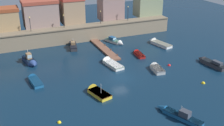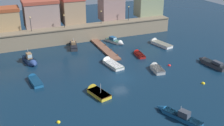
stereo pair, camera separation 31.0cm
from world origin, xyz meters
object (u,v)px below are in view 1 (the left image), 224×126
(mooring_buoy_0, at_px, (203,83))
(mooring_buoy_2, at_px, (59,123))
(quay_lamp_3, at_px, (128,11))
(moored_boat_0, at_px, (73,45))
(moored_boat_4, at_px, (210,63))
(moored_boat_12, at_px, (30,61))
(quay_lamp_0, at_px, (30,22))
(moored_boat_3, at_px, (110,62))
(quay_lamp_2, at_px, (100,15))
(moored_boat_7, at_px, (157,43))
(moored_boat_9, at_px, (156,68))
(mooring_buoy_1, at_px, (169,66))
(moored_boat_2, at_px, (178,114))
(moored_boat_6, at_px, (96,91))
(moored_boat_11, at_px, (138,53))
(quay_lamp_1, at_px, (64,19))
(moored_boat_10, at_px, (116,41))
(moored_boat_5, at_px, (34,80))

(mooring_buoy_0, height_order, mooring_buoy_2, mooring_buoy_0)
(quay_lamp_3, distance_m, moored_boat_0, 16.49)
(moored_boat_4, height_order, moored_boat_12, moored_boat_12)
(quay_lamp_0, relative_size, moored_boat_3, 0.51)
(quay_lamp_2, distance_m, moored_boat_12, 20.87)
(moored_boat_3, bearing_deg, quay_lamp_0, 29.41)
(moored_boat_0, bearing_deg, moored_boat_7, -95.84)
(moored_boat_9, height_order, mooring_buoy_1, moored_boat_9)
(moored_boat_2, relative_size, moored_boat_6, 1.30)
(quay_lamp_2, distance_m, mooring_buoy_1, 22.12)
(quay_lamp_2, relative_size, mooring_buoy_2, 5.92)
(moored_boat_6, bearing_deg, mooring_buoy_1, -90.38)
(moored_boat_0, bearing_deg, moored_boat_11, -119.96)
(quay_lamp_2, distance_m, mooring_buoy_0, 30.23)
(moored_boat_6, bearing_deg, quay_lamp_1, -19.05)
(moored_boat_2, distance_m, moored_boat_10, 30.60)
(quay_lamp_1, xyz_separation_m, moored_boat_0, (0.87, -3.53, -5.09))
(moored_boat_12, xyz_separation_m, mooring_buoy_2, (0.53, -21.07, -0.52))
(moored_boat_2, height_order, moored_boat_4, moored_boat_2)
(mooring_buoy_2, bearing_deg, moored_boat_7, 37.10)
(moored_boat_2, bearing_deg, quay_lamp_0, -2.10)
(mooring_buoy_0, relative_size, mooring_buoy_1, 1.03)
(moored_boat_9, relative_size, mooring_buoy_1, 7.59)
(moored_boat_3, distance_m, moored_boat_9, 8.81)
(mooring_buoy_0, bearing_deg, moored_boat_4, 41.64)
(moored_boat_9, distance_m, moored_boat_11, 7.78)
(quay_lamp_3, bearing_deg, moored_boat_10, -137.84)
(moored_boat_4, bearing_deg, moored_boat_5, 72.66)
(moored_boat_5, relative_size, moored_boat_6, 1.00)
(moored_boat_4, bearing_deg, quay_lamp_3, 7.89)
(moored_boat_10, bearing_deg, quay_lamp_1, -133.97)
(moored_boat_9, height_order, mooring_buoy_2, moored_boat_9)
(quay_lamp_1, bearing_deg, moored_boat_0, -76.11)
(moored_boat_5, bearing_deg, mooring_buoy_2, 177.66)
(moored_boat_7, distance_m, moored_boat_10, 9.51)
(moored_boat_4, height_order, mooring_buoy_1, moored_boat_4)
(moored_boat_12, relative_size, mooring_buoy_1, 9.54)
(moored_boat_10, bearing_deg, moored_boat_4, 12.48)
(moored_boat_2, height_order, moored_boat_10, moored_boat_2)
(moored_boat_0, height_order, moored_boat_4, moored_boat_0)
(quay_lamp_1, relative_size, moored_boat_10, 0.53)
(mooring_buoy_1, bearing_deg, quay_lamp_3, 86.12)
(moored_boat_3, bearing_deg, quay_lamp_2, -23.56)
(moored_boat_3, xyz_separation_m, moored_boat_12, (-13.83, 6.23, 0.20))
(moored_boat_6, xyz_separation_m, moored_boat_9, (13.03, 3.75, 0.06))
(moored_boat_10, height_order, mooring_buoy_0, moored_boat_10)
(moored_boat_9, height_order, moored_boat_10, moored_boat_10)
(moored_boat_0, relative_size, moored_boat_12, 1.08)
(moored_boat_2, distance_m, moored_boat_9, 14.97)
(quay_lamp_0, xyz_separation_m, mooring_buoy_2, (-1.30, -30.29, -5.74))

